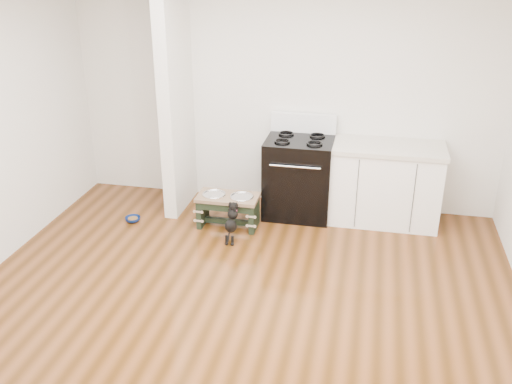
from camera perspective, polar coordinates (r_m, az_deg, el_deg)
ground at (r=5.02m, az=-2.31°, el=-12.40°), size 5.00×5.00×0.00m
room_shell at (r=4.27m, az=-2.66°, el=5.42°), size 5.00×5.00×5.00m
partition_wall at (r=6.61m, az=-8.01°, el=9.45°), size 0.15×0.80×2.70m
oven_range at (r=6.61m, az=4.31°, el=1.65°), size 0.76×0.69×1.14m
cabinet_run at (r=6.60m, az=12.78°, el=0.81°), size 1.24×0.64×0.91m
dog_feeder at (r=6.37m, az=-2.83°, el=-1.28°), size 0.68×0.36×0.39m
puppy at (r=6.09m, az=-2.46°, el=-2.94°), size 0.12×0.35×0.42m
floor_bowl at (r=6.72m, az=-12.22°, el=-2.68°), size 0.22×0.22×0.05m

